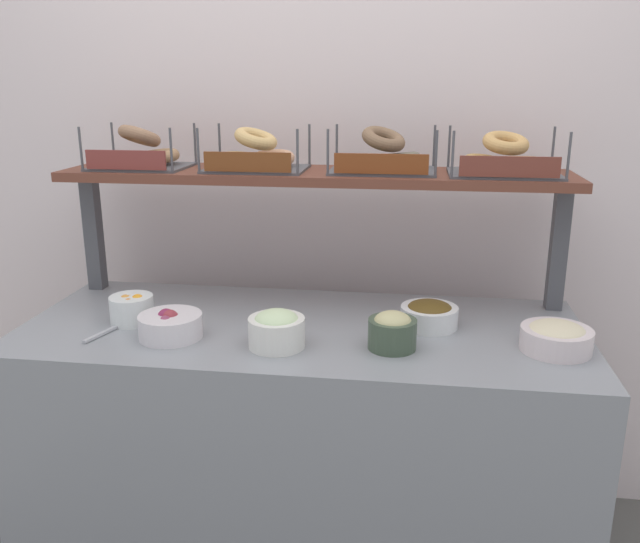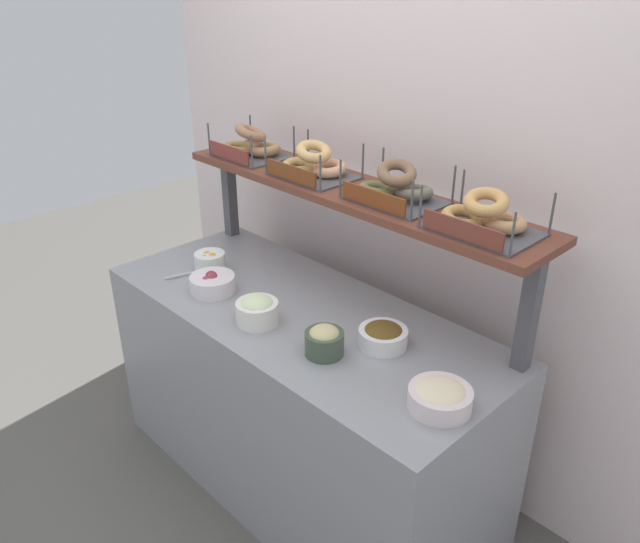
{
  "view_description": "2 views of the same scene",
  "coord_description": "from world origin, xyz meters",
  "px_view_note": "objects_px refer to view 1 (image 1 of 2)",
  "views": [
    {
      "loc": [
        0.32,
        -1.83,
        1.56
      ],
      "look_at": [
        0.05,
        0.06,
        1.0
      ],
      "focal_mm": 36.91,
      "sensor_mm": 36.0,
      "label": 1
    },
    {
      "loc": [
        1.54,
        -1.38,
        2.04
      ],
      "look_at": [
        0.05,
        0.06,
        1.02
      ],
      "focal_mm": 35.01,
      "sensor_mm": 36.0,
      "label": 2
    }
  ],
  "objects_px": {
    "bagel_basket_plain": "(256,156)",
    "bowl_chocolate_spread": "(429,314)",
    "bagel_basket_everything": "(140,154)",
    "bagel_basket_poppy": "(382,157)",
    "bagel_basket_sesame": "(504,160)",
    "bowl_scallion_spread": "(277,329)",
    "serving_spoon_near_plate": "(114,328)",
    "bowl_hummus": "(392,330)",
    "bowl_potato_salad": "(556,337)",
    "bowl_beet_salad": "(170,325)",
    "bowl_fruit_salad": "(132,308)"
  },
  "relations": [
    {
      "from": "bowl_fruit_salad",
      "to": "bagel_basket_plain",
      "type": "distance_m",
      "value": 0.62
    },
    {
      "from": "bowl_potato_salad",
      "to": "bowl_scallion_spread",
      "type": "xyz_separation_m",
      "value": [
        -0.76,
        -0.08,
        0.01
      ]
    },
    {
      "from": "bagel_basket_plain",
      "to": "bowl_chocolate_spread",
      "type": "bearing_deg",
      "value": -20.25
    },
    {
      "from": "bowl_scallion_spread",
      "to": "bowl_chocolate_spread",
      "type": "bearing_deg",
      "value": 27.15
    },
    {
      "from": "bagel_basket_plain",
      "to": "bagel_basket_sesame",
      "type": "relative_size",
      "value": 0.96
    },
    {
      "from": "bowl_potato_salad",
      "to": "bagel_basket_sesame",
      "type": "bearing_deg",
      "value": 110.97
    },
    {
      "from": "bowl_hummus",
      "to": "bagel_basket_poppy",
      "type": "relative_size",
      "value": 0.4
    },
    {
      "from": "bowl_fruit_salad",
      "to": "bagel_basket_sesame",
      "type": "bearing_deg",
      "value": 14.97
    },
    {
      "from": "bowl_beet_salad",
      "to": "bagel_basket_everything",
      "type": "relative_size",
      "value": 0.59
    },
    {
      "from": "bowl_chocolate_spread",
      "to": "bagel_basket_poppy",
      "type": "distance_m",
      "value": 0.52
    },
    {
      "from": "bowl_chocolate_spread",
      "to": "bagel_basket_plain",
      "type": "relative_size",
      "value": 0.53
    },
    {
      "from": "bagel_basket_sesame",
      "to": "bowl_scallion_spread",
      "type": "bearing_deg",
      "value": -146.24
    },
    {
      "from": "bagel_basket_everything",
      "to": "bagel_basket_poppy",
      "type": "relative_size",
      "value": 0.93
    },
    {
      "from": "bowl_chocolate_spread",
      "to": "bagel_basket_everything",
      "type": "distance_m",
      "value": 1.08
    },
    {
      "from": "bowl_hummus",
      "to": "bagel_basket_poppy",
      "type": "bearing_deg",
      "value": 98.3
    },
    {
      "from": "bagel_basket_plain",
      "to": "bowl_hummus",
      "type": "bearing_deg",
      "value": -40.08
    },
    {
      "from": "bowl_scallion_spread",
      "to": "bagel_basket_sesame",
      "type": "relative_size",
      "value": 0.47
    },
    {
      "from": "bowl_chocolate_spread",
      "to": "serving_spoon_near_plate",
      "type": "bearing_deg",
      "value": -170.14
    },
    {
      "from": "bowl_fruit_salad",
      "to": "bowl_chocolate_spread",
      "type": "height_order",
      "value": "bowl_fruit_salad"
    },
    {
      "from": "bowl_potato_salad",
      "to": "bagel_basket_sesame",
      "type": "distance_m",
      "value": 0.57
    },
    {
      "from": "serving_spoon_near_plate",
      "to": "bagel_basket_plain",
      "type": "xyz_separation_m",
      "value": [
        0.35,
        0.37,
        0.47
      ]
    },
    {
      "from": "bagel_basket_everything",
      "to": "bagel_basket_poppy",
      "type": "height_order",
      "value": "bagel_basket_everything"
    },
    {
      "from": "bowl_beet_salad",
      "to": "serving_spoon_near_plate",
      "type": "distance_m",
      "value": 0.19
    },
    {
      "from": "bowl_scallion_spread",
      "to": "serving_spoon_near_plate",
      "type": "distance_m",
      "value": 0.51
    },
    {
      "from": "bowl_beet_salad",
      "to": "bagel_basket_sesame",
      "type": "height_order",
      "value": "bagel_basket_sesame"
    },
    {
      "from": "bagel_basket_everything",
      "to": "bowl_beet_salad",
      "type": "bearing_deg",
      "value": -60.66
    },
    {
      "from": "bowl_scallion_spread",
      "to": "bagel_basket_plain",
      "type": "height_order",
      "value": "bagel_basket_plain"
    },
    {
      "from": "bowl_hummus",
      "to": "bagel_basket_plain",
      "type": "relative_size",
      "value": 0.42
    },
    {
      "from": "bowl_fruit_salad",
      "to": "bagel_basket_poppy",
      "type": "xyz_separation_m",
      "value": [
        0.73,
        0.31,
        0.43
      ]
    },
    {
      "from": "bagel_basket_plain",
      "to": "bagel_basket_poppy",
      "type": "distance_m",
      "value": 0.41
    },
    {
      "from": "bowl_hummus",
      "to": "bowl_fruit_salad",
      "type": "xyz_separation_m",
      "value": [
        -0.79,
        0.09,
        -0.01
      ]
    },
    {
      "from": "bowl_scallion_spread",
      "to": "bagel_basket_poppy",
      "type": "xyz_separation_m",
      "value": [
        0.26,
        0.44,
        0.42
      ]
    },
    {
      "from": "bowl_chocolate_spread",
      "to": "bagel_basket_sesame",
      "type": "relative_size",
      "value": 0.51
    },
    {
      "from": "bowl_potato_salad",
      "to": "bowl_chocolate_spread",
      "type": "bearing_deg",
      "value": 158.1
    },
    {
      "from": "bowl_chocolate_spread",
      "to": "bagel_basket_sesame",
      "type": "distance_m",
      "value": 0.52
    },
    {
      "from": "bowl_hummus",
      "to": "bagel_basket_plain",
      "type": "height_order",
      "value": "bagel_basket_plain"
    },
    {
      "from": "bowl_fruit_salad",
      "to": "bagel_basket_sesame",
      "type": "relative_size",
      "value": 0.39
    },
    {
      "from": "bowl_fruit_salad",
      "to": "bagel_basket_sesame",
      "type": "distance_m",
      "value": 1.22
    },
    {
      "from": "serving_spoon_near_plate",
      "to": "bagel_basket_everything",
      "type": "xyz_separation_m",
      "value": [
        -0.04,
        0.37,
        0.47
      ]
    },
    {
      "from": "bowl_potato_salad",
      "to": "bagel_basket_poppy",
      "type": "height_order",
      "value": "bagel_basket_poppy"
    },
    {
      "from": "bowl_hummus",
      "to": "bagel_basket_everything",
      "type": "bearing_deg",
      "value": 155.47
    },
    {
      "from": "bowl_hummus",
      "to": "bagel_basket_poppy",
      "type": "xyz_separation_m",
      "value": [
        -0.06,
        0.4,
        0.42
      ]
    },
    {
      "from": "bagel_basket_plain",
      "to": "bowl_fruit_salad",
      "type": "bearing_deg",
      "value": -137.21
    },
    {
      "from": "bowl_scallion_spread",
      "to": "bagel_basket_poppy",
      "type": "height_order",
      "value": "bagel_basket_poppy"
    },
    {
      "from": "bagel_basket_everything",
      "to": "bagel_basket_sesame",
      "type": "xyz_separation_m",
      "value": [
        1.17,
        -0.0,
        -0.0
      ]
    },
    {
      "from": "bowl_fruit_salad",
      "to": "bowl_hummus",
      "type": "bearing_deg",
      "value": -6.6
    },
    {
      "from": "bowl_potato_salad",
      "to": "bowl_chocolate_spread",
      "type": "xyz_separation_m",
      "value": [
        -0.34,
        0.14,
        -0.0
      ]
    },
    {
      "from": "bowl_fruit_salad",
      "to": "bowl_scallion_spread",
      "type": "bearing_deg",
      "value": -14.76
    },
    {
      "from": "bowl_fruit_salad",
      "to": "bowl_scallion_spread",
      "type": "height_order",
      "value": "bowl_scallion_spread"
    },
    {
      "from": "bowl_hummus",
      "to": "bowl_scallion_spread",
      "type": "height_order",
      "value": "same"
    }
  ]
}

